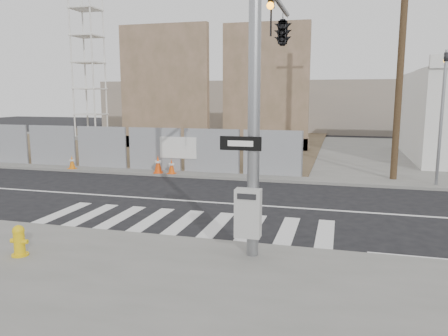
% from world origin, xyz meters
% --- Properties ---
extents(ground, '(100.00, 100.00, 0.00)m').
position_xyz_m(ground, '(0.00, 0.00, 0.00)').
color(ground, black).
rests_on(ground, ground).
extents(sidewalk_far, '(50.00, 20.00, 0.12)m').
position_xyz_m(sidewalk_far, '(0.00, 14.00, 0.06)').
color(sidewalk_far, slate).
rests_on(sidewalk_far, ground).
extents(signal_pole, '(0.96, 5.87, 7.00)m').
position_xyz_m(signal_pole, '(2.49, -2.05, 4.78)').
color(signal_pole, gray).
rests_on(signal_pole, sidewalk_near).
extents(far_signal_pole, '(0.16, 0.20, 5.60)m').
position_xyz_m(far_signal_pole, '(8.00, 4.60, 3.48)').
color(far_signal_pole, gray).
rests_on(far_signal_pole, sidewalk_far).
extents(chain_link_fence, '(24.60, 0.04, 2.00)m').
position_xyz_m(chain_link_fence, '(-10.00, 5.00, 1.12)').
color(chain_link_fence, gray).
rests_on(chain_link_fence, sidewalk_far).
extents(concrete_wall_left, '(6.00, 1.30, 8.00)m').
position_xyz_m(concrete_wall_left, '(-7.00, 13.08, 3.38)').
color(concrete_wall_left, brown).
rests_on(concrete_wall_left, sidewalk_far).
extents(concrete_wall_right, '(5.50, 1.30, 8.00)m').
position_xyz_m(concrete_wall_right, '(-0.50, 14.08, 3.38)').
color(concrete_wall_right, brown).
rests_on(concrete_wall_right, sidewalk_far).
extents(crane_tower, '(2.60, 2.60, 18.15)m').
position_xyz_m(crane_tower, '(-15.00, 17.00, 9.02)').
color(crane_tower, slate).
rests_on(crane_tower, sidewalk_far).
extents(utility_pole_right, '(1.60, 0.28, 10.00)m').
position_xyz_m(utility_pole_right, '(6.50, 5.50, 5.20)').
color(utility_pole_right, '#473621').
rests_on(utility_pole_right, sidewalk_far).
extents(fire_hydrant, '(0.45, 0.45, 0.69)m').
position_xyz_m(fire_hydrant, '(-2.46, -6.19, 0.46)').
color(fire_hydrant, '#E3B80C').
rests_on(fire_hydrant, sidewalk_near).
extents(traffic_cone_b, '(0.35, 0.35, 0.65)m').
position_xyz_m(traffic_cone_b, '(-8.18, 4.22, 0.43)').
color(traffic_cone_b, orange).
rests_on(traffic_cone_b, sidewalk_far).
extents(traffic_cone_c, '(0.52, 0.52, 0.80)m').
position_xyz_m(traffic_cone_c, '(-3.70, 4.22, 0.51)').
color(traffic_cone_c, '#E7480C').
rests_on(traffic_cone_c, sidewalk_far).
extents(traffic_cone_d, '(0.37, 0.37, 0.67)m').
position_xyz_m(traffic_cone_d, '(-3.04, 4.22, 0.45)').
color(traffic_cone_d, '#E44F0C').
rests_on(traffic_cone_d, sidewalk_far).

